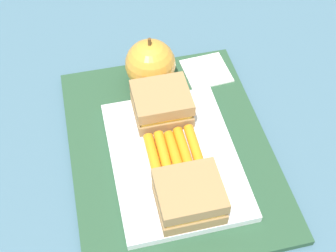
{
  "coord_description": "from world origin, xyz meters",
  "views": [
    {
      "loc": [
        -0.37,
        0.09,
        0.53
      ],
      "look_at": [
        0.01,
        0.0,
        0.04
      ],
      "focal_mm": 48.75,
      "sensor_mm": 36.0,
      "label": 1
    }
  ],
  "objects_px": {
    "sandwich_half_left": "(189,196)",
    "paper_napkin": "(206,71)",
    "food_tray": "(174,158)",
    "sandwich_half_right": "(162,104)",
    "carrot_sticks_bundle": "(174,153)",
    "apple": "(149,64)"
  },
  "relations": [
    {
      "from": "sandwich_half_right",
      "to": "paper_napkin",
      "type": "bearing_deg",
      "value": -48.38
    },
    {
      "from": "carrot_sticks_bundle",
      "to": "paper_napkin",
      "type": "height_order",
      "value": "carrot_sticks_bundle"
    },
    {
      "from": "sandwich_half_left",
      "to": "apple",
      "type": "height_order",
      "value": "apple"
    },
    {
      "from": "apple",
      "to": "paper_napkin",
      "type": "relative_size",
      "value": 1.27
    },
    {
      "from": "food_tray",
      "to": "sandwich_half_right",
      "type": "relative_size",
      "value": 2.88
    },
    {
      "from": "sandwich_half_left",
      "to": "sandwich_half_right",
      "type": "xyz_separation_m",
      "value": [
        0.16,
        0.0,
        0.0
      ]
    },
    {
      "from": "sandwich_half_left",
      "to": "paper_napkin",
      "type": "distance_m",
      "value": 0.26
    },
    {
      "from": "apple",
      "to": "carrot_sticks_bundle",
      "type": "bearing_deg",
      "value": -179.47
    },
    {
      "from": "sandwich_half_left",
      "to": "sandwich_half_right",
      "type": "height_order",
      "value": "same"
    },
    {
      "from": "sandwich_half_right",
      "to": "paper_napkin",
      "type": "height_order",
      "value": "sandwich_half_right"
    },
    {
      "from": "carrot_sticks_bundle",
      "to": "apple",
      "type": "height_order",
      "value": "apple"
    },
    {
      "from": "food_tray",
      "to": "paper_napkin",
      "type": "distance_m",
      "value": 0.18
    },
    {
      "from": "carrot_sticks_bundle",
      "to": "apple",
      "type": "bearing_deg",
      "value": 0.53
    },
    {
      "from": "apple",
      "to": "paper_napkin",
      "type": "height_order",
      "value": "apple"
    },
    {
      "from": "sandwich_half_right",
      "to": "carrot_sticks_bundle",
      "type": "height_order",
      "value": "sandwich_half_right"
    },
    {
      "from": "paper_napkin",
      "to": "sandwich_half_left",
      "type": "bearing_deg",
      "value": 158.8
    },
    {
      "from": "sandwich_half_left",
      "to": "paper_napkin",
      "type": "relative_size",
      "value": 1.14
    },
    {
      "from": "sandwich_half_right",
      "to": "carrot_sticks_bundle",
      "type": "xyz_separation_m",
      "value": [
        -0.08,
        0.0,
        -0.02
      ]
    },
    {
      "from": "sandwich_half_right",
      "to": "apple",
      "type": "height_order",
      "value": "apple"
    },
    {
      "from": "food_tray",
      "to": "apple",
      "type": "xyz_separation_m",
      "value": [
        0.16,
        0.0,
        0.03
      ]
    },
    {
      "from": "food_tray",
      "to": "paper_napkin",
      "type": "xyz_separation_m",
      "value": [
        0.16,
        -0.09,
        -0.0
      ]
    },
    {
      "from": "sandwich_half_right",
      "to": "apple",
      "type": "xyz_separation_m",
      "value": [
        0.08,
        0.0,
        0.01
      ]
    }
  ]
}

